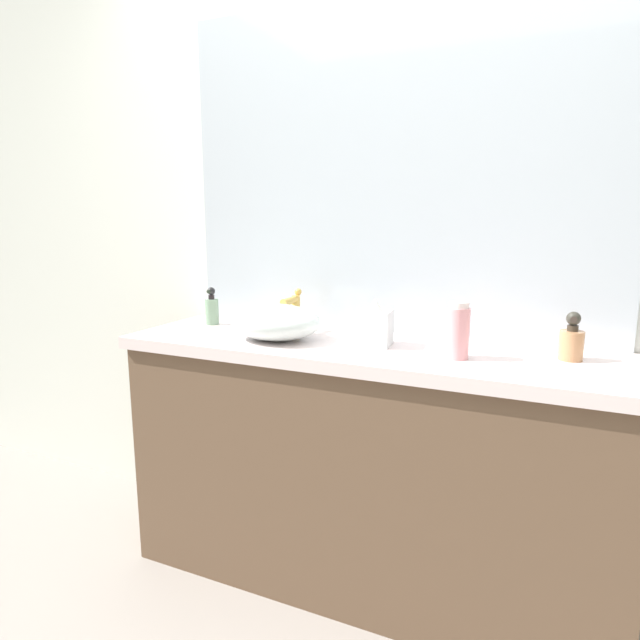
# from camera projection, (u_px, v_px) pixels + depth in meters

# --- Properties ---
(bathroom_wall_rear) EXTENTS (6.00, 0.06, 2.60)m
(bathroom_wall_rear) POSITION_uv_depth(u_px,v_px,m) (404.00, 234.00, 2.04)
(bathroom_wall_rear) COLOR silver
(bathroom_wall_rear) RESTS_ON ground
(vanity_counter) EXTENTS (1.78, 0.51, 0.92)m
(vanity_counter) POSITION_uv_depth(u_px,v_px,m) (364.00, 467.00, 1.96)
(vanity_counter) COLOR brown
(vanity_counter) RESTS_ON ground
(wall_mirror_panel) EXTENTS (1.68, 0.01, 1.23)m
(wall_mirror_panel) POSITION_uv_depth(u_px,v_px,m) (391.00, 169.00, 1.98)
(wall_mirror_panel) COLOR #B2BCC6
(wall_mirror_panel) RESTS_ON vanity_counter
(sink_basin) EXTENTS (0.34, 0.28, 0.13)m
(sink_basin) POSITION_uv_depth(u_px,v_px,m) (275.00, 322.00, 1.95)
(sink_basin) COLOR silver
(sink_basin) RESTS_ON vanity_counter
(faucet) EXTENTS (0.03, 0.14, 0.17)m
(faucet) POSITION_uv_depth(u_px,v_px,m) (294.00, 307.00, 2.08)
(faucet) COLOR gold
(faucet) RESTS_ON vanity_counter
(soap_dispenser) EXTENTS (0.06, 0.06, 0.16)m
(soap_dispenser) POSITION_uv_depth(u_px,v_px,m) (212.00, 309.00, 2.23)
(soap_dispenser) COLOR gray
(soap_dispenser) RESTS_ON vanity_counter
(lotion_bottle) EXTENTS (0.07, 0.07, 0.18)m
(lotion_bottle) POSITION_uv_depth(u_px,v_px,m) (458.00, 331.00, 1.68)
(lotion_bottle) COLOR pink
(lotion_bottle) RESTS_ON vanity_counter
(perfume_bottle) EXTENTS (0.07, 0.07, 0.15)m
(perfume_bottle) POSITION_uv_depth(u_px,v_px,m) (572.00, 341.00, 1.67)
(perfume_bottle) COLOR tan
(perfume_bottle) RESTS_ON vanity_counter
(tissue_box) EXTENTS (0.13, 0.13, 0.16)m
(tissue_box) POSITION_uv_depth(u_px,v_px,m) (374.00, 326.00, 1.86)
(tissue_box) COLOR silver
(tissue_box) RESTS_ON vanity_counter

